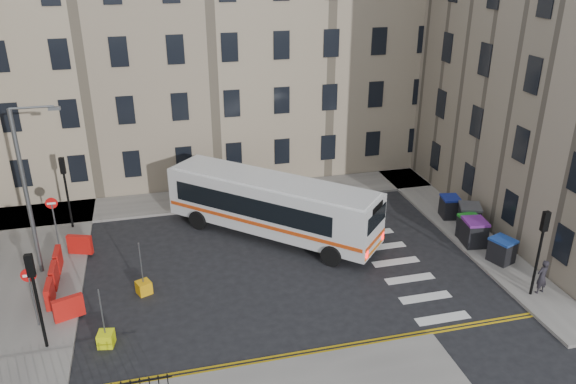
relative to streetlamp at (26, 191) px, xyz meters
name	(u,v)px	position (x,y,z in m)	size (l,w,h in m)	color
ground	(312,260)	(13.00, -2.00, -4.34)	(120.00, 120.00, 0.00)	black
pavement_north	(179,202)	(7.00, 6.60, -4.26)	(36.00, 3.20, 0.15)	slate
pavement_east	(437,207)	(22.00, 2.00, -4.26)	(2.40, 26.00, 0.15)	slate
pavement_west	(16,286)	(-1.00, -1.00, -4.26)	(6.00, 22.00, 0.15)	slate
terrace_north	(146,43)	(6.00, 13.50, 4.28)	(38.30, 10.80, 17.20)	gray
traffic_light_east	(541,241)	(21.60, -7.50, -1.47)	(0.28, 0.22, 4.10)	black
traffic_light_nw	(65,182)	(1.00, 4.50, -1.47)	(0.28, 0.22, 4.10)	black
traffic_light_sw	(34,287)	(1.00, -6.00, -1.47)	(0.28, 0.22, 4.10)	black
streetlamp	(26,191)	(0.00, 0.00, 0.00)	(0.50, 0.22, 8.14)	#595B5E
no_entry_north	(53,212)	(0.50, 2.50, -2.26)	(0.60, 0.08, 3.00)	#595B5E
no_entry_south	(31,285)	(0.50, -4.50, -2.26)	(0.60, 0.08, 3.00)	#595B5E
roadworks_barriers	(62,275)	(1.16, -1.50, -3.69)	(1.66, 6.26, 1.00)	red
bus	(271,204)	(11.61, 1.12, -2.48)	(10.45, 10.03, 3.22)	silver
wheelie_bin_a	(502,250)	(21.93, -4.63, -3.57)	(1.30, 1.38, 1.23)	black
wheelie_bin_b	(474,232)	(21.54, -2.73, -3.48)	(1.27, 1.41, 1.40)	black
wheelie_bin_c	(470,228)	(21.63, -2.21, -3.52)	(1.07, 1.22, 1.32)	black
wheelie_bin_d	(469,217)	(22.22, -1.08, -3.47)	(1.52, 1.61, 1.42)	black
wheelie_bin_e	(450,207)	(21.96, 0.53, -3.56)	(1.16, 1.28, 1.24)	black
pedestrian	(542,277)	(22.05, -7.48, -3.36)	(0.60, 0.40, 1.65)	black
bollard_yellow	(144,287)	(4.75, -2.95, -4.04)	(0.60, 0.60, 0.60)	orange
bollard_chevron	(106,339)	(3.25, -6.32, -4.04)	(0.60, 0.60, 0.60)	#DCE70D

